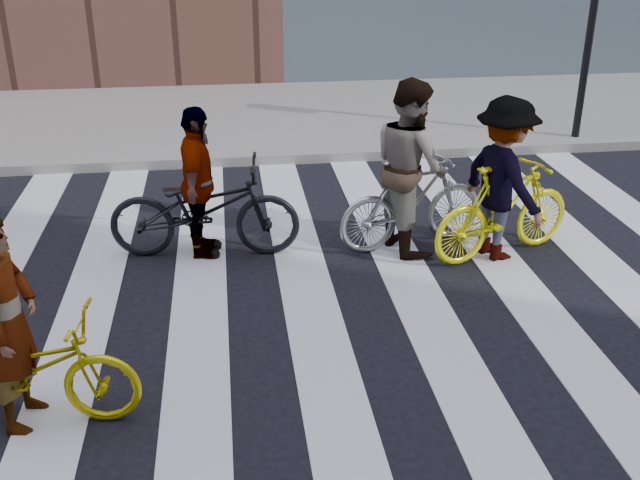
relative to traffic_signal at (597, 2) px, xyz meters
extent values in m
plane|color=black|center=(-4.40, -5.32, -2.28)|extent=(100.00, 100.00, 0.00)
cube|color=gray|center=(-4.40, 2.18, -2.20)|extent=(100.00, 5.00, 0.15)
cube|color=silver|center=(-7.15, -5.32, -2.27)|extent=(0.55, 10.00, 0.01)
cube|color=silver|center=(-6.05, -5.32, -2.27)|extent=(0.55, 10.00, 0.01)
cube|color=silver|center=(-4.95, -5.32, -2.27)|extent=(0.55, 10.00, 0.01)
cube|color=silver|center=(-3.85, -5.32, -2.27)|extent=(0.55, 10.00, 0.01)
cube|color=silver|center=(-2.75, -5.32, -2.27)|extent=(0.55, 10.00, 0.01)
cylinder|color=black|center=(0.00, 0.08, -0.68)|extent=(0.12, 0.12, 3.20)
imported|color=#D1C10B|center=(-7.30, -6.20, -1.82)|extent=(1.80, 0.82, 0.91)
imported|color=#A0A3AA|center=(-3.63, -3.44, -1.74)|extent=(1.87, 0.93, 1.08)
imported|color=#F9F70D|center=(-2.68, -3.83, -1.73)|extent=(1.90, 1.09, 1.10)
imported|color=black|center=(-5.98, -3.37, -1.73)|extent=(2.17, 0.92, 1.11)
imported|color=slate|center=(-7.35, -6.20, -1.42)|extent=(0.49, 0.68, 1.73)
imported|color=slate|center=(-3.68, -3.44, -1.30)|extent=(0.95, 1.11, 1.96)
imported|color=slate|center=(-2.73, -3.83, -1.37)|extent=(1.03, 1.34, 1.82)
imported|color=slate|center=(-6.03, -3.37, -1.42)|extent=(0.51, 1.04, 1.71)
camera|label=1|loc=(-5.70, -11.18, 1.39)|focal=42.00mm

